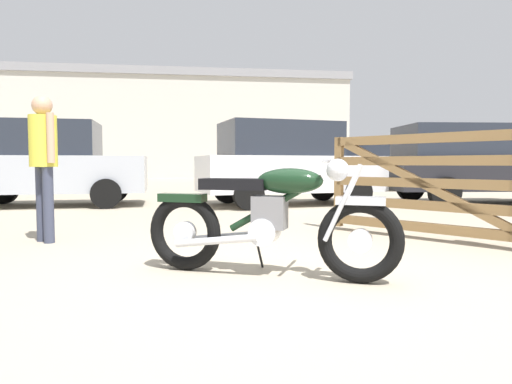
{
  "coord_description": "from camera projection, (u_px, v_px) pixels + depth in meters",
  "views": [
    {
      "loc": [
        -0.7,
        -3.47,
        0.89
      ],
      "look_at": [
        -0.17,
        0.45,
        0.65
      ],
      "focal_mm": 31.6,
      "sensor_mm": 36.0,
      "label": 1
    }
  ],
  "objects": [
    {
      "name": "silver_sedan_mid",
      "position": [
        351.0,
        166.0,
        15.17
      ],
      "size": [
        4.37,
        2.3,
        1.67
      ],
      "rotation": [
        0.0,
        0.0,
        3.26
      ],
      "color": "black",
      "rests_on": "ground_plane"
    },
    {
      "name": "ground_plane",
      "position": [
        284.0,
        276.0,
        3.59
      ],
      "size": [
        80.0,
        80.0,
        0.0
      ],
      "primitive_type": "plane",
      "color": "tan"
    },
    {
      "name": "timber_gate",
      "position": [
        449.0,
        181.0,
        5.04
      ],
      "size": [
        1.65,
        2.1,
        1.6
      ],
      "rotation": [
        0.0,
        0.0,
        2.22
      ],
      "color": "olive",
      "rests_on": "ground_plane"
    },
    {
      "name": "white_estate_far",
      "position": [
        286.0,
        163.0,
        9.76
      ],
      "size": [
        4.13,
        2.34,
        1.78
      ],
      "rotation": [
        0.0,
        0.0,
        0.18
      ],
      "color": "black",
      "rests_on": "ground_plane"
    },
    {
      "name": "pale_sedan_back",
      "position": [
        4.0,
        163.0,
        15.13
      ],
      "size": [
        4.08,
        2.22,
        1.78
      ],
      "rotation": [
        0.0,
        0.0,
        0.13
      ],
      "color": "black",
      "rests_on": "ground_plane"
    },
    {
      "name": "vintage_motorcycle",
      "position": [
        269.0,
        220.0,
        3.55
      ],
      "size": [
        1.93,
        0.98,
        0.94
      ],
      "rotation": [
        0.0,
        0.0,
        -0.44
      ],
      "color": "black",
      "rests_on": "ground_plane"
    },
    {
      "name": "bystander",
      "position": [
        43.0,
        153.0,
        5.09
      ],
      "size": [
        0.33,
        0.37,
        1.66
      ],
      "rotation": [
        0.0,
        0.0,
        0.71
      ],
      "color": "#383D51",
      "rests_on": "ground_plane"
    },
    {
      "name": "blue_hatchback_right",
      "position": [
        47.0,
        163.0,
        9.48
      ],
      "size": [
        4.0,
        2.02,
        1.78
      ],
      "rotation": [
        0.0,
        0.0,
        0.07
      ],
      "color": "black",
      "rests_on": "ground_plane"
    },
    {
      "name": "industrial_building",
      "position": [
        173.0,
        131.0,
        34.77
      ],
      "size": [
        23.97,
        13.93,
        6.92
      ],
      "rotation": [
        0.0,
        0.0,
        0.0
      ],
      "color": "beige",
      "rests_on": "ground_plane"
    },
    {
      "name": "dark_sedan_left",
      "position": [
        487.0,
        162.0,
        10.06
      ],
      "size": [
        4.83,
        2.26,
        1.74
      ],
      "rotation": [
        0.0,
        0.0,
        -0.08
      ],
      "color": "black",
      "rests_on": "ground_plane"
    }
  ]
}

